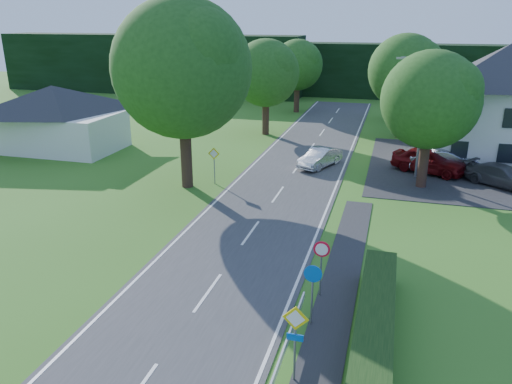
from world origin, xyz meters
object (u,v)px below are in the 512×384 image
(parked_car_grey, at_px, (503,176))
(motorcycle, at_px, (323,157))
(streetlight, at_px, (420,112))
(moving_car, at_px, (320,158))
(parked_car_red, at_px, (429,161))
(parked_car_silver_a, at_px, (442,160))
(parasol, at_px, (479,154))

(parked_car_grey, bearing_deg, motorcycle, 116.90)
(streetlight, distance_m, motorcycle, 7.61)
(motorcycle, bearing_deg, moving_car, -83.54)
(streetlight, relative_size, parked_car_red, 1.59)
(streetlight, xyz_separation_m, parked_car_red, (0.98, 1.29, -3.57))
(moving_car, bearing_deg, streetlight, 17.59)
(parked_car_grey, bearing_deg, streetlight, 120.08)
(motorcycle, relative_size, parked_car_red, 0.41)
(parked_car_red, xyz_separation_m, parked_car_silver_a, (0.93, 0.72, -0.06))
(streetlight, relative_size, motorcycle, 3.86)
(parked_car_silver_a, bearing_deg, parked_car_red, 117.59)
(streetlight, distance_m, parked_car_grey, 6.62)
(streetlight, xyz_separation_m, motorcycle, (-6.42, 1.28, -3.88))
(moving_car, relative_size, parked_car_silver_a, 0.85)
(motorcycle, relative_size, parked_car_silver_a, 0.43)
(parasol, bearing_deg, streetlight, -142.38)
(moving_car, bearing_deg, parked_car_red, 28.11)
(moving_car, xyz_separation_m, motorcycle, (0.11, 0.63, -0.13))
(parked_car_silver_a, distance_m, parasol, 2.96)
(parasol, bearing_deg, parked_car_grey, -76.61)
(streetlight, xyz_separation_m, parasol, (4.49, 3.46, -3.39))
(parked_car_grey, bearing_deg, parked_car_silver_a, 89.83)
(parked_car_silver_a, bearing_deg, motorcycle, 84.76)
(streetlight, bearing_deg, parked_car_silver_a, 46.37)
(parked_car_grey, xyz_separation_m, parasol, (-0.95, 3.98, 0.36))
(parked_car_red, height_order, parasol, parasol)
(parked_car_silver_a, xyz_separation_m, parasol, (2.57, 1.45, 0.24))
(parked_car_red, distance_m, parked_car_silver_a, 1.18)
(parked_car_red, bearing_deg, streetlight, 166.38)
(moving_car, xyz_separation_m, parked_car_silver_a, (8.45, 1.35, 0.12))
(motorcycle, xyz_separation_m, parked_car_red, (7.40, 0.00, 0.31))
(moving_car, height_order, motorcycle, moving_car)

